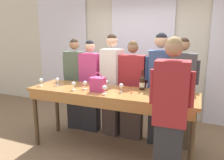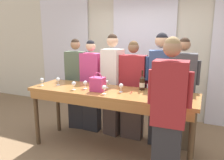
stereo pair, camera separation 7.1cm
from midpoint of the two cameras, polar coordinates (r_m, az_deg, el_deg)
name	(u,v)px [view 1 (the left image)]	position (r m, az deg, el deg)	size (l,w,h in m)	color
ground_plane	(110,150)	(3.72, -1.02, -17.88)	(18.00, 18.00, 0.00)	#846647
wall_back	(142,54)	(5.00, 7.36, 6.74)	(12.00, 0.06, 2.80)	beige
curtain_panel_left	(63,54)	(5.83, -13.08, 6.74)	(1.40, 0.03, 2.69)	white
curtain_panel_center	(141,57)	(4.94, 7.15, 6.03)	(1.40, 0.03, 2.69)	white
tasting_bar	(110,98)	(3.34, -1.25, -4.67)	(2.59, 0.73, 1.00)	#9E6633
wine_bottle	(142,83)	(3.38, 7.27, -0.74)	(0.08, 0.08, 0.31)	black
handbag	(98,84)	(3.29, -4.34, -1.04)	(0.21, 0.16, 0.29)	#C63870
wine_glass_front_left	(85,83)	(3.44, -7.64, -0.82)	(0.06, 0.06, 0.13)	white
wine_glass_front_mid	(57,80)	(3.77, -14.61, 0.02)	(0.06, 0.06, 0.13)	white
wine_glass_front_right	(105,88)	(3.13, -2.55, -2.04)	(0.06, 0.06, 0.13)	white
wine_glass_center_left	(107,82)	(3.47, -1.99, -0.61)	(0.06, 0.06, 0.13)	white
wine_glass_center_mid	(74,84)	(3.41, -10.58, -1.05)	(0.06, 0.06, 0.13)	white
wine_glass_center_right	(121,86)	(3.24, 1.81, -1.54)	(0.06, 0.06, 0.13)	white
wine_glass_back_left	(41,80)	(3.81, -18.56, -0.11)	(0.06, 0.06, 0.13)	white
pen	(131,93)	(3.22, 4.44, -3.29)	(0.02, 0.14, 0.01)	maroon
guest_olive_jacket	(76,84)	(4.30, -9.94, -0.94)	(0.49, 0.29, 1.76)	#28282D
guest_pink_top	(91,85)	(4.14, -6.10, -1.42)	(0.49, 0.22, 1.74)	#28282D
guest_cream_sweater	(112,84)	(3.94, -0.57, -1.13)	(0.46, 0.34, 1.85)	#473833
guest_striped_shirt	(132,90)	(3.83, 4.74, -2.63)	(0.56, 0.21, 1.74)	#473833
guest_navy_coat	(159,88)	(3.70, 11.66, -2.12)	(0.50, 0.35, 1.87)	#28282D
guest_beige_cap	(180,94)	(3.67, 16.92, -3.42)	(0.52, 0.29, 1.80)	brown
host_pouring	(170,119)	(2.52, 14.09, -9.76)	(0.47, 0.27, 1.83)	#28282D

